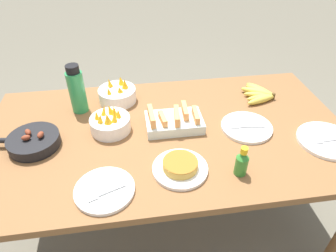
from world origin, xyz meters
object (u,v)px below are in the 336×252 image
melon_tray (174,121)px  empty_plate_far_right (105,190)px  hot_sauce_bottle (242,162)px  empty_plate_near_front (247,127)px  empty_plate_far_left (327,140)px  fruit_bowl_mango (110,123)px  fruit_bowl_citrus (118,94)px  water_bottle (77,90)px  skillet (33,141)px  frittata_plate_center (180,167)px  banana_bunch (260,94)px

melon_tray → empty_plate_far_right: bearing=-132.2°
hot_sauce_bottle → empty_plate_near_front: bearing=64.9°
empty_plate_far_left → fruit_bowl_mango: (-0.97, 0.23, 0.03)m
empty_plate_far_right → fruit_bowl_citrus: size_ratio=1.15×
empty_plate_far_right → water_bottle: (-0.13, 0.57, 0.11)m
empty_plate_far_right → skillet: bearing=135.8°
empty_plate_near_front → fruit_bowl_mango: 0.65m
skillet → fruit_bowl_mango: (0.34, 0.07, 0.02)m
melon_tray → fruit_bowl_citrus: size_ratio=1.36×
melon_tray → hot_sauce_bottle: hot_sauce_bottle is taller
empty_plate_far_left → empty_plate_near_front: bearing=155.8°
empty_plate_far_left → water_bottle: 1.21m
skillet → water_bottle: water_bottle is taller
empty_plate_near_front → melon_tray: bearing=169.4°
empty_plate_near_front → fruit_bowl_mango: bearing=172.6°
empty_plate_far_left → water_bottle: water_bottle is taller
fruit_bowl_mango → fruit_bowl_citrus: size_ratio=0.95×
melon_tray → skillet: bearing=-175.9°
melon_tray → water_bottle: water_bottle is taller
frittata_plate_center → empty_plate_far_left: frittata_plate_center is taller
empty_plate_far_left → water_bottle: size_ratio=1.04×
banana_bunch → melon_tray: 0.55m
empty_plate_far_left → frittata_plate_center: bearing=-173.6°
empty_plate_far_right → hot_sauce_bottle: hot_sauce_bottle is taller
banana_bunch → empty_plate_far_right: bearing=-146.5°
melon_tray → hot_sauce_bottle: size_ratio=1.99×
frittata_plate_center → empty_plate_far_left: size_ratio=0.85×
melon_tray → frittata_plate_center: size_ratio=1.19×
melon_tray → frittata_plate_center: 0.29m
empty_plate_near_front → fruit_bowl_citrus: fruit_bowl_citrus is taller
banana_bunch → frittata_plate_center: 0.73m
empty_plate_near_front → fruit_bowl_mango: (-0.64, 0.08, 0.03)m
empty_plate_near_front → fruit_bowl_citrus: size_ratio=1.22×
fruit_bowl_mango → fruit_bowl_citrus: (0.04, 0.26, -0.00)m
skillet → empty_plate_far_left: 1.32m
fruit_bowl_citrus → water_bottle: (-0.19, -0.06, 0.08)m
frittata_plate_center → water_bottle: (-0.44, 0.50, 0.10)m
melon_tray → hot_sauce_bottle: 0.40m
water_bottle → skillet: bearing=-125.5°
frittata_plate_center → water_bottle: size_ratio=0.89×
melon_tray → empty_plate_far_left: size_ratio=1.01×
skillet → fruit_bowl_citrus: fruit_bowl_citrus is taller
frittata_plate_center → empty_plate_near_front: 0.43m
fruit_bowl_mango → hot_sauce_bottle: hot_sauce_bottle is taller
empty_plate_far_left → fruit_bowl_mango: size_ratio=1.41×
skillet → empty_plate_far_right: bearing=142.4°
water_bottle → hot_sauce_bottle: 0.87m
frittata_plate_center → empty_plate_far_left: (0.69, 0.08, -0.01)m
skillet → water_bottle: size_ratio=1.48×
fruit_bowl_citrus → banana_bunch: bearing=-5.5°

